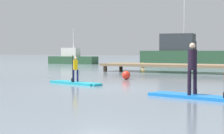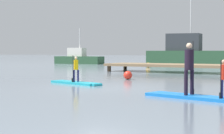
# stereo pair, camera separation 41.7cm
# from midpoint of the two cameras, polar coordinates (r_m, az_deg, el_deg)

# --- Properties ---
(ground_plane) EXTENTS (240.00, 240.00, 0.00)m
(ground_plane) POSITION_cam_midpoint_polar(r_m,az_deg,el_deg) (16.36, -2.10, -3.00)
(ground_plane) COLOR slate
(paddleboard_near) EXTENTS (3.10, 1.45, 0.10)m
(paddleboard_near) POSITION_cam_midpoint_polar(r_m,az_deg,el_deg) (18.49, -5.81, -2.25)
(paddleboard_near) COLOR #1E9EB2
(paddleboard_near) RESTS_ON ground
(paddler_child_solo) EXTENTS (0.25, 0.39, 1.21)m
(paddler_child_solo) POSITION_cam_midpoint_polar(r_m,az_deg,el_deg) (18.44, -5.85, -0.09)
(paddler_child_solo) COLOR #19194C
(paddler_child_solo) RESTS_ON paddleboard_near
(paddleboard_far) EXTENTS (3.69, 1.57, 0.10)m
(paddleboard_far) POSITION_cam_midpoint_polar(r_m,az_deg,el_deg) (13.00, 11.61, -4.18)
(paddleboard_far) COLOR blue
(paddleboard_far) RESTS_ON ground
(paddler_adult) EXTENTS (0.35, 0.51, 1.72)m
(paddler_adult) POSITION_cam_midpoint_polar(r_m,az_deg,el_deg) (13.11, 10.40, 0.28)
(paddler_adult) COLOR black
(paddler_adult) RESTS_ON paddleboard_far
(fishing_boat_white_large) EXTENTS (10.41, 4.58, 7.96)m
(fishing_boat_white_large) POSITION_cam_midpoint_polar(r_m,az_deg,el_deg) (49.31, 9.62, 1.97)
(fishing_boat_white_large) COLOR #2D5638
(fishing_boat_white_large) RESTS_ON ground
(fishing_boat_green_midground) EXTENTS (5.99, 2.29, 4.20)m
(fishing_boat_green_midground) POSITION_cam_midpoint_polar(r_m,az_deg,el_deg) (48.05, -5.84, 1.21)
(fishing_boat_green_midground) COLOR #2D5638
(fishing_boat_green_midground) RESTS_ON ground
(floating_dock) EXTENTS (9.61, 3.07, 0.59)m
(floating_dock) POSITION_cam_midpoint_polar(r_m,az_deg,el_deg) (28.93, 7.59, 0.24)
(floating_dock) COLOR #846B4C
(floating_dock) RESTS_ON ground
(mooring_buoy_near) EXTENTS (0.46, 0.46, 0.46)m
(mooring_buoy_near) POSITION_cam_midpoint_polar(r_m,az_deg,el_deg) (21.34, 1.46, -1.16)
(mooring_buoy_near) COLOR red
(mooring_buoy_near) RESTS_ON ground
(mooring_buoy_far) EXTENTS (0.45, 0.45, 0.45)m
(mooring_buoy_far) POSITION_cam_midpoint_polar(r_m,az_deg,el_deg) (37.47, 4.09, 0.29)
(mooring_buoy_far) COLOR orange
(mooring_buoy_far) RESTS_ON ground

